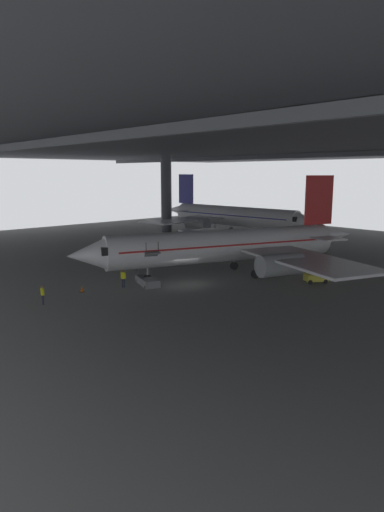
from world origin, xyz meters
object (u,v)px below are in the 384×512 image
(airplane_main, at_px, (229,245))
(crew_worker_by_stairs, at_px, (123,277))
(crew_worker_near_nose, at_px, (42,294))
(traffic_cone_orange, at_px, (82,289))
(baggage_tug, at_px, (316,278))
(boarding_stairs, at_px, (148,278))
(airplane_distant, at_px, (232,216))

(airplane_main, distance_m, crew_worker_by_stairs, 12.07)
(airplane_main, distance_m, crew_worker_near_nose, 19.97)
(airplane_main, height_order, traffic_cone_orange, airplane_main)
(traffic_cone_orange, height_order, baggage_tug, baggage_tug)
(boarding_stairs, bearing_deg, airplane_main, 73.85)
(boarding_stairs, relative_size, crew_worker_by_stairs, 2.58)
(crew_worker_by_stairs, bearing_deg, boarding_stairs, 74.06)
(airplane_main, xyz_separation_m, crew_worker_by_stairs, (-3.29, -11.39, -2.30))
(crew_worker_near_nose, bearing_deg, airplane_distant, 113.63)
(boarding_stairs, xyz_separation_m, crew_worker_near_nose, (-0.42, -10.62, 0.23))
(boarding_stairs, relative_size, baggage_tug, 1.80)
(airplane_main, bearing_deg, crew_worker_by_stairs, -106.11)
(crew_worker_near_nose, height_order, baggage_tug, crew_worker_near_nose)
(airplane_main, relative_size, crew_worker_by_stairs, 18.74)
(airplane_distant, bearing_deg, traffic_cone_orange, -65.82)
(crew_worker_near_nose, height_order, crew_worker_by_stairs, crew_worker_by_stairs)
(airplane_main, height_order, baggage_tug, airplane_main)
(crew_worker_near_nose, relative_size, airplane_distant, 0.05)
(boarding_stairs, height_order, traffic_cone_orange, boarding_stairs)
(crew_worker_near_nose, bearing_deg, boarding_stairs, 87.71)
(boarding_stairs, bearing_deg, crew_worker_by_stairs, -105.94)
(baggage_tug, bearing_deg, crew_worker_by_stairs, -126.61)
(crew_worker_by_stairs, relative_size, traffic_cone_orange, 2.90)
(airplane_main, bearing_deg, crew_worker_near_nose, -98.77)
(boarding_stairs, relative_size, airplane_distant, 0.13)
(boarding_stairs, relative_size, crew_worker_near_nose, 2.70)
(crew_worker_by_stairs, xyz_separation_m, baggage_tug, (11.44, 15.40, -0.47))
(crew_worker_by_stairs, height_order, baggage_tug, crew_worker_by_stairs)
(crew_worker_near_nose, relative_size, baggage_tug, 0.67)
(boarding_stairs, relative_size, traffic_cone_orange, 7.47)
(crew_worker_by_stairs, distance_m, airplane_distant, 41.03)
(airplane_distant, bearing_deg, baggage_tug, -34.21)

